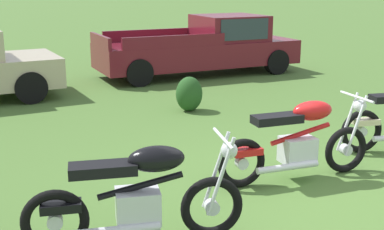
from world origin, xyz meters
name	(u,v)px	position (x,y,z in m)	size (l,w,h in m)	color
ground_plane	(310,189)	(0.00, 0.00, 0.00)	(120.00, 120.00, 0.00)	#476B2D
motorcycle_black	(138,196)	(-2.29, -0.08, 0.48)	(1.96, 0.99, 1.02)	black
motorcycle_red	(299,141)	(0.09, 0.33, 0.49)	(2.03, 0.77, 1.02)	black
pickup_truck_burgundy	(207,45)	(3.22, 6.96, 0.75)	(5.32, 2.37, 1.49)	maroon
shrub_low	(189,94)	(0.76, 3.92, 0.32)	(0.51, 0.46, 0.65)	#234D1E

